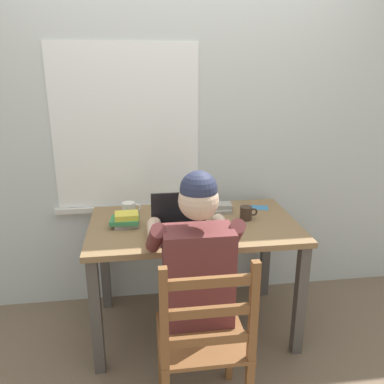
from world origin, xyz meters
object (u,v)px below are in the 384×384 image
Objects in this scene: computer_mouse at (223,235)px; book_stack_side at (218,208)px; wooden_chair at (204,342)px; coffee_mug_white at (129,209)px; coffee_mug_dark at (246,213)px; landscape_photo_print at (259,208)px; laptop at (181,225)px; desk at (194,239)px; seated_person at (195,270)px; book_stack_main at (126,220)px.

book_stack_side is (0.06, 0.42, 0.01)m from computer_mouse.
coffee_mug_white is (-0.34, 0.93, 0.34)m from wooden_chair.
coffee_mug_dark is 0.88× the size of landscape_photo_print.
laptop reaches higher than book_stack_side.
landscape_photo_print reaches higher than desk.
book_stack_main is at bearing 127.93° from seated_person.
computer_mouse is 0.81× the size of coffee_mug_white.
laptop is at bearing 93.96° from wooden_chair.
seated_person is 10.06× the size of coffee_mug_white.
seated_person is 10.92× the size of coffee_mug_dark.
book_stack_main is 0.92m from landscape_photo_print.
coffee_mug_dark reaches higher than book_stack_side.
book_stack_main is (-0.32, 0.16, -0.01)m from laptop.
wooden_chair is 1.04m from coffee_mug_white.
coffee_mug_dark reaches higher than desk.
coffee_mug_dark is at bearing 0.46° from book_stack_main.
seated_person is 0.30m from computer_mouse.
landscape_photo_print is at bearing 53.83° from coffee_mug_dark.
landscape_photo_print is at bearing 12.61° from book_stack_main.
desk is 6.58× the size of book_stack_side.
book_stack_main is at bearing -154.13° from landscape_photo_print.
wooden_chair is at bearing -86.04° from laptop.
coffee_mug_white is 0.95× the size of landscape_photo_print.
book_stack_main is (-0.55, 0.25, 0.02)m from computer_mouse.
book_stack_main is (-0.76, -0.01, -0.00)m from coffee_mug_dark.
book_stack_main is (-0.42, 0.01, 0.15)m from desk.
coffee_mug_white is at bearing 110.13° from wooden_chair.
coffee_mug_white is (-0.40, 0.19, 0.15)m from desk.
book_stack_side is at bearing 68.55° from seated_person.
computer_mouse is at bearing -114.48° from landscape_photo_print.
seated_person is at bearing -130.50° from coffee_mug_dark.
coffee_mug_dark is at bearing 2.23° from desk.
wooden_chair is at bearing -90.00° from seated_person.
computer_mouse is 0.69m from coffee_mug_white.
book_stack_main is (-0.36, 0.74, 0.34)m from wooden_chair.
coffee_mug_white reaches higher than landscape_photo_print.
desk is 7.12× the size of book_stack_main.
seated_person is 0.74m from coffee_mug_white.
laptop is (-0.04, 0.58, 0.35)m from wooden_chair.
laptop is 0.68m from landscape_photo_print.
coffee_mug_dark is 0.63× the size of book_stack_main.
seated_person is 1.32× the size of wooden_chair.
desk is 0.44m from book_stack_main.
seated_person is at bearing -62.26° from coffee_mug_white.
book_stack_side reaches higher than landscape_photo_print.
landscape_photo_print is (0.90, 0.20, -0.04)m from book_stack_main.
wooden_chair is at bearing -94.51° from desk.
laptop is 0.35m from book_stack_main.
landscape_photo_print is (0.58, 0.36, -0.05)m from laptop.
coffee_mug_dark is at bearing -112.91° from landscape_photo_print.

